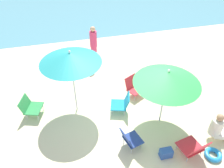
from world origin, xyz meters
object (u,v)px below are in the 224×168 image
object	(u,v)px
beach_chair_d	(30,106)
person_a	(218,128)
beach_chair_b	(133,86)
beach_chair_a	(122,103)
beach_bag	(166,153)
beach_chair_c	(194,148)
swim_ring	(213,155)
beach_chair_e	(130,139)
umbrella_teal	(70,58)
umbrella_green	(168,77)
person_b	(94,45)

from	to	relation	value
beach_chair_d	person_a	world-z (taller)	person_a
beach_chair_b	beach_chair_d	world-z (taller)	beach_chair_b
beach_chair_a	beach_chair_d	size ratio (longest dim) A/B	0.97
beach_chair_a	beach_bag	size ratio (longest dim) A/B	2.11
beach_chair_c	swim_ring	distance (m)	0.61
beach_chair_e	umbrella_teal	bearing A→B (deg)	108.36
umbrella_teal	beach_chair_c	size ratio (longest dim) A/B	2.99
swim_ring	umbrella_teal	bearing A→B (deg)	141.29
umbrella_teal	beach_chair_d	distance (m)	2.07
beach_chair_e	person_a	xyz separation A→B (m)	(2.33, -0.29, 0.11)
umbrella_teal	person_a	size ratio (longest dim) A/B	2.30
beach_chair_b	beach_chair_e	world-z (taller)	beach_chair_b
beach_chair_a	swim_ring	bearing A→B (deg)	147.33
umbrella_green	person_a	world-z (taller)	umbrella_green
umbrella_teal	beach_chair_d	xyz separation A→B (m)	(-1.36, 0.10, -1.55)
umbrella_teal	beach_chair_c	xyz separation A→B (m)	(2.62, -2.38, -1.56)
umbrella_teal	person_a	distance (m)	4.29
umbrella_green	swim_ring	world-z (taller)	umbrella_green
umbrella_teal	beach_bag	distance (m)	3.47
umbrella_green	beach_chair_c	world-z (taller)	umbrella_green
person_a	beach_chair_e	bearing A→B (deg)	-164.50
umbrella_green	swim_ring	xyz separation A→B (m)	(0.83, -1.45, -1.55)
umbrella_teal	beach_chair_e	size ratio (longest dim) A/B	3.31
beach_chair_e	swim_ring	size ratio (longest dim) A/B	1.45
beach_chair_b	beach_bag	size ratio (longest dim) A/B	2.11
umbrella_green	beach_chair_e	distance (m)	1.84
swim_ring	beach_bag	size ratio (longest dim) A/B	1.39
beach_chair_d	beach_bag	distance (m)	4.08
beach_chair_a	beach_chair_d	xyz separation A→B (m)	(-2.70, 0.51, 0.02)
beach_chair_e	beach_bag	world-z (taller)	beach_chair_e
person_a	person_b	bearing A→B (deg)	141.09
swim_ring	beach_chair_c	bearing A→B (deg)	164.75
person_b	person_a	bearing A→B (deg)	-131.52
beach_chair_a	person_b	bearing A→B (deg)	-66.92
umbrella_teal	person_b	xyz separation A→B (m)	(1.02, 2.51, -1.10)
beach_chair_e	beach_chair_d	bearing A→B (deg)	128.52
beach_chair_d	person_a	size ratio (longest dim) A/B	0.76
beach_chair_b	beach_chair_c	world-z (taller)	beach_chair_b
beach_chair_a	person_a	xyz separation A→B (m)	(2.15, -1.62, 0.12)
beach_chair_e	person_b	distance (m)	4.28
person_a	beach_chair_b	bearing A→B (deg)	146.96
beach_chair_c	person_b	xyz separation A→B (m)	(-1.60, 4.88, 0.46)
beach_chair_c	beach_chair_d	distance (m)	4.69
beach_chair_a	beach_chair_d	world-z (taller)	beach_chair_a
swim_ring	person_a	bearing A→B (deg)	55.02
beach_chair_c	beach_chair_e	bearing A→B (deg)	54.67
beach_chair_c	beach_bag	distance (m)	0.69
beach_chair_a	beach_chair_e	world-z (taller)	beach_chair_e
beach_chair_a	swim_ring	world-z (taller)	beach_chair_a
beach_chair_e	beach_bag	size ratio (longest dim) A/B	2.01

